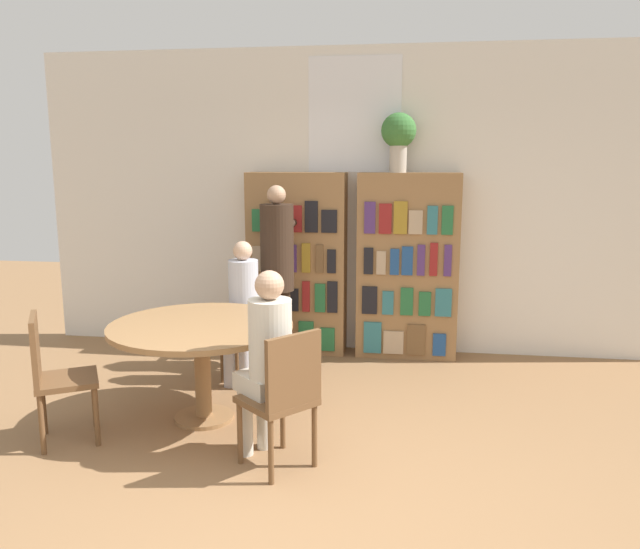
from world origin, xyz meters
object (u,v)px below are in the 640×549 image
bookshelf_right (407,266)px  flower_vase (399,135)px  chair_left_side (250,320)px  seated_reader_right (267,353)px  chair_near_camera (54,371)px  reading_table (201,337)px  chair_far_side (284,393)px  seated_reader_left (242,304)px  librarian_standing (277,257)px  bookshelf_left (297,264)px

bookshelf_right → flower_vase: flower_vase is taller
chair_left_side → seated_reader_right: (0.52, -1.56, 0.21)m
bookshelf_right → chair_near_camera: bookshelf_right is taller
bookshelf_right → seated_reader_right: (-0.86, -2.35, -0.18)m
reading_table → seated_reader_right: (0.62, -0.55, 0.08)m
flower_vase → chair_far_side: (-0.61, -2.47, -1.64)m
bookshelf_right → seated_reader_right: size_ratio=1.43×
flower_vase → chair_far_side: flower_vase is taller
seated_reader_right → reading_table: bearing=90.0°
bookshelf_right → reading_table: 2.34m
seated_reader_left → librarian_standing: 0.61m
bookshelf_right → chair_left_side: 1.63m
seated_reader_left → seated_reader_right: size_ratio=0.99×
chair_near_camera → bookshelf_left: bearing=120.9°
flower_vase → librarian_standing: 1.62m
chair_left_side → librarian_standing: bearing=-119.2°
bookshelf_right → librarian_standing: (-1.18, -0.50, 0.14)m
chair_far_side → reading_table: bearing=90.0°
reading_table → chair_near_camera: (-0.87, -0.51, -0.13)m
flower_vase → chair_near_camera: bearing=-134.2°
chair_near_camera → chair_left_side: size_ratio=1.00×
bookshelf_left → chair_left_side: (-0.29, -0.78, -0.39)m
seated_reader_right → librarian_standing: librarian_standing is taller
bookshelf_left → chair_far_side: size_ratio=1.99×
bookshelf_left → chair_far_side: bearing=-81.6°
seated_reader_left → seated_reader_right: 1.48m
bookshelf_right → chair_left_side: bookshelf_right is taller
chair_left_side → seated_reader_right: size_ratio=0.72×
bookshelf_left → chair_far_side: bookshelf_left is taller
flower_vase → chair_near_camera: 3.61m
chair_left_side → seated_reader_left: (-0.02, -0.18, 0.19)m
reading_table → seated_reader_right: bearing=-41.7°
flower_vase → chair_left_side: size_ratio=0.61×
librarian_standing → seated_reader_right: bearing=-80.0°
seated_reader_left → librarian_standing: size_ratio=0.73×
bookshelf_right → flower_vase: 1.26m
bookshelf_right → seated_reader_left: (-1.40, -0.97, -0.20)m
chair_near_camera → librarian_standing: (1.17, 1.80, 0.53)m
seated_reader_right → seated_reader_left: bearing=63.1°
chair_far_side → flower_vase: bearing=27.8°
chair_left_side → librarian_standing: (0.20, 0.28, 0.53)m
bookshelf_left → flower_vase: bearing=0.3°
chair_far_side → seated_reader_right: seated_reader_right is taller
chair_far_side → seated_reader_right: bearing=90.0°
bookshelf_right → chair_far_side: bearing=-106.4°
bookshelf_right → librarian_standing: bookshelf_right is taller
bookshelf_right → reading_table: bookshelf_right is taller
flower_vase → seated_reader_right: (-0.75, -2.35, -1.43)m
reading_table → chair_near_camera: 1.02m
chair_left_side → chair_far_side: size_ratio=1.00×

